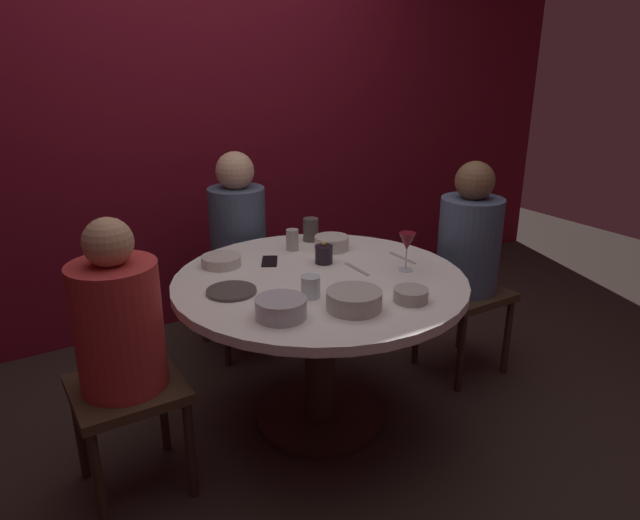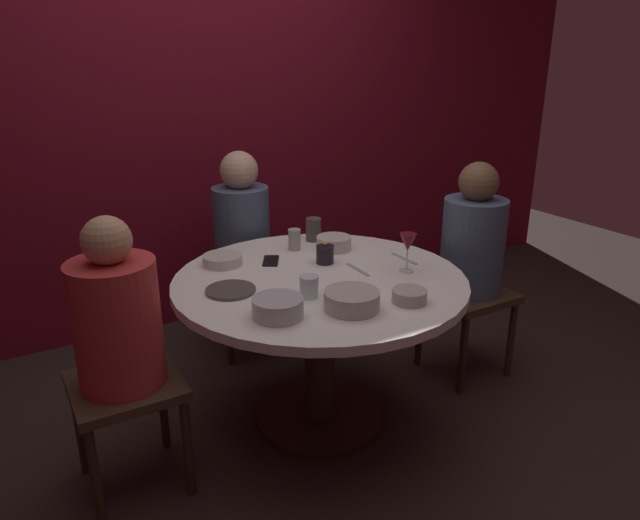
# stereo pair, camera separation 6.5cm
# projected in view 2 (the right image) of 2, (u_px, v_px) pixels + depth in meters

# --- Properties ---
(ground_plane) EXTENTS (8.00, 8.00, 0.00)m
(ground_plane) POSITION_uv_depth(u_px,v_px,m) (320.00, 418.00, 2.78)
(ground_plane) COLOR #2D231E
(back_wall) EXTENTS (6.00, 0.10, 2.60)m
(back_wall) POSITION_uv_depth(u_px,v_px,m) (200.00, 113.00, 3.50)
(back_wall) COLOR maroon
(back_wall) RESTS_ON ground
(dining_table) EXTENTS (1.28, 1.28, 0.73)m
(dining_table) POSITION_uv_depth(u_px,v_px,m) (320.00, 310.00, 2.59)
(dining_table) COLOR white
(dining_table) RESTS_ON ground
(seated_diner_left) EXTENTS (0.40, 0.40, 1.12)m
(seated_diner_left) POSITION_uv_depth(u_px,v_px,m) (118.00, 328.00, 2.14)
(seated_diner_left) COLOR #3F2D1E
(seated_diner_left) RESTS_ON ground
(seated_diner_back) EXTENTS (0.40, 0.40, 1.15)m
(seated_diner_back) POSITION_uv_depth(u_px,v_px,m) (242.00, 230.00, 3.24)
(seated_diner_back) COLOR #3F2D1E
(seated_diner_back) RESTS_ON ground
(seated_diner_right) EXTENTS (0.40, 0.40, 1.15)m
(seated_diner_right) POSITION_uv_depth(u_px,v_px,m) (473.00, 247.00, 2.97)
(seated_diner_right) COLOR #3F2D1E
(seated_diner_right) RESTS_ON ground
(candle_holder) EXTENTS (0.08, 0.08, 0.11)m
(candle_holder) POSITION_uv_depth(u_px,v_px,m) (325.00, 254.00, 2.69)
(candle_holder) COLOR black
(candle_holder) RESTS_ON dining_table
(wine_glass) EXTENTS (0.08, 0.08, 0.18)m
(wine_glass) POSITION_uv_depth(u_px,v_px,m) (408.00, 244.00, 2.56)
(wine_glass) COLOR silver
(wine_glass) RESTS_ON dining_table
(dinner_plate) EXTENTS (0.21, 0.21, 0.01)m
(dinner_plate) POSITION_uv_depth(u_px,v_px,m) (231.00, 290.00, 2.38)
(dinner_plate) COLOR #4C4742
(dinner_plate) RESTS_ON dining_table
(cell_phone) EXTENTS (0.13, 0.16, 0.01)m
(cell_phone) POSITION_uv_depth(u_px,v_px,m) (271.00, 261.00, 2.72)
(cell_phone) COLOR black
(cell_phone) RESTS_ON dining_table
(bowl_serving_large) EXTENTS (0.19, 0.19, 0.07)m
(bowl_serving_large) POSITION_uv_depth(u_px,v_px,m) (278.00, 307.00, 2.15)
(bowl_serving_large) COLOR #B7B7BC
(bowl_serving_large) RESTS_ON dining_table
(bowl_salad_center) EXTENTS (0.21, 0.21, 0.07)m
(bowl_salad_center) POSITION_uv_depth(u_px,v_px,m) (352.00, 300.00, 2.21)
(bowl_salad_center) COLOR #B2ADA3
(bowl_salad_center) RESTS_ON dining_table
(bowl_small_white) EXTENTS (0.18, 0.18, 0.05)m
(bowl_small_white) POSITION_uv_depth(u_px,v_px,m) (223.00, 260.00, 2.68)
(bowl_small_white) COLOR beige
(bowl_small_white) RESTS_ON dining_table
(bowl_sauce_side) EXTENTS (0.14, 0.14, 0.05)m
(bowl_sauce_side) POSITION_uv_depth(u_px,v_px,m) (409.00, 296.00, 2.28)
(bowl_sauce_side) COLOR #B2ADA3
(bowl_sauce_side) RESTS_ON dining_table
(bowl_rice_portion) EXTENTS (0.17, 0.17, 0.07)m
(bowl_rice_portion) POSITION_uv_depth(u_px,v_px,m) (334.00, 243.00, 2.88)
(bowl_rice_portion) COLOR beige
(bowl_rice_portion) RESTS_ON dining_table
(cup_near_candle) EXTENTS (0.06, 0.06, 0.11)m
(cup_near_candle) POSITION_uv_depth(u_px,v_px,m) (294.00, 240.00, 2.87)
(cup_near_candle) COLOR #B2ADA3
(cup_near_candle) RESTS_ON dining_table
(cup_by_left_diner) EXTENTS (0.08, 0.08, 0.09)m
(cup_by_left_diner) POSITION_uv_depth(u_px,v_px,m) (309.00, 286.00, 2.32)
(cup_by_left_diner) COLOR silver
(cup_by_left_diner) RESTS_ON dining_table
(cup_by_right_diner) EXTENTS (0.08, 0.08, 0.12)m
(cup_by_right_diner) POSITION_uv_depth(u_px,v_px,m) (313.00, 229.00, 3.00)
(cup_by_right_diner) COLOR #4C4742
(cup_by_right_diner) RESTS_ON dining_table
(fork_near_plate) EXTENTS (0.02, 0.18, 0.01)m
(fork_near_plate) POSITION_uv_depth(u_px,v_px,m) (404.00, 259.00, 2.75)
(fork_near_plate) COLOR #B7B7BC
(fork_near_plate) RESTS_ON dining_table
(knife_near_plate) EXTENTS (0.02, 0.18, 0.01)m
(knife_near_plate) POSITION_uv_depth(u_px,v_px,m) (357.00, 269.00, 2.62)
(knife_near_plate) COLOR #B7B7BC
(knife_near_plate) RESTS_ON dining_table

